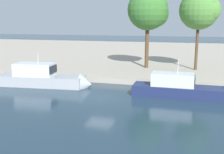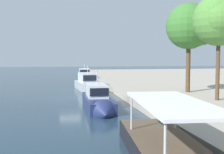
# 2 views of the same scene
# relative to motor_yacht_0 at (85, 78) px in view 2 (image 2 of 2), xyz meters

# --- Properties ---
(ground_plane) EXTENTS (220.00, 220.00, 0.00)m
(ground_plane) POSITION_rel_motor_yacht_0_xyz_m (21.63, -3.60, -0.80)
(ground_plane) COLOR #1E3342
(motor_yacht_0) EXTENTS (8.06, 2.70, 4.16)m
(motor_yacht_0) POSITION_rel_motor_yacht_0_xyz_m (0.00, 0.00, 0.00)
(motor_yacht_0) COLOR navy
(motor_yacht_0) RESTS_ON ground_plane
(motor_yacht_1) EXTENTS (10.66, 3.48, 4.49)m
(motor_yacht_1) POSITION_rel_motor_yacht_0_xyz_m (14.40, -0.66, -0.09)
(motor_yacht_1) COLOR #9EA3A8
(motor_yacht_1) RESTS_ON ground_plane
(motor_yacht_2) EXTENTS (9.66, 2.34, 4.35)m
(motor_yacht_2) POSITION_rel_motor_yacht_0_xyz_m (29.23, -1.26, -0.17)
(motor_yacht_2) COLOR navy
(motor_yacht_2) RESTS_ON ground_plane
(mooring_bollard_0) EXTENTS (0.29, 0.29, 0.79)m
(mooring_bollard_0) POSITION_rel_motor_yacht_0_xyz_m (29.28, 3.14, 0.31)
(mooring_bollard_0) COLOR #2D2D33
(mooring_bollard_0) RESTS_ON dock_promenade
(tree_1) EXTENTS (5.07, 4.97, 10.17)m
(tree_1) POSITION_rel_motor_yacht_0_xyz_m (30.73, 10.02, 7.61)
(tree_1) COLOR #4C3823
(tree_1) RESTS_ON dock_promenade
(tree_2) EXTENTS (5.42, 5.63, 10.50)m
(tree_2) POSITION_rel_motor_yacht_0_xyz_m (24.10, 10.43, 7.71)
(tree_2) COLOR #4C3823
(tree_2) RESTS_ON dock_promenade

